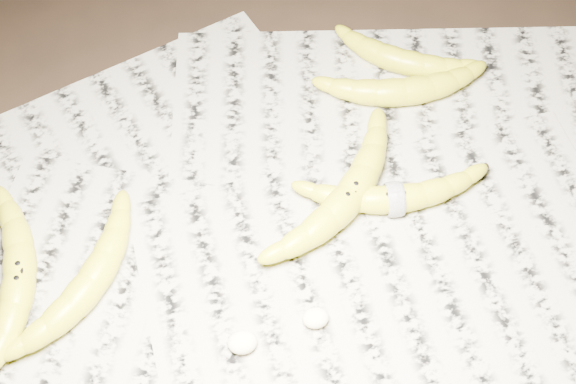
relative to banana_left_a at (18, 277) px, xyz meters
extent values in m
plane|color=black|center=(0.32, -0.01, -0.03)|extent=(3.00, 3.00, 0.00)
cube|color=#A09C89|center=(0.29, -0.01, -0.02)|extent=(0.90, 0.70, 0.01)
torus|color=white|center=(0.43, 0.03, 0.00)|extent=(0.01, 0.04, 0.04)
ellipsoid|color=#FCF3C3|center=(0.23, -0.11, -0.01)|extent=(0.03, 0.03, 0.02)
ellipsoid|color=#FCF3C3|center=(0.31, -0.10, -0.01)|extent=(0.03, 0.02, 0.02)
camera|label=1|loc=(0.22, -0.44, 0.78)|focal=50.00mm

